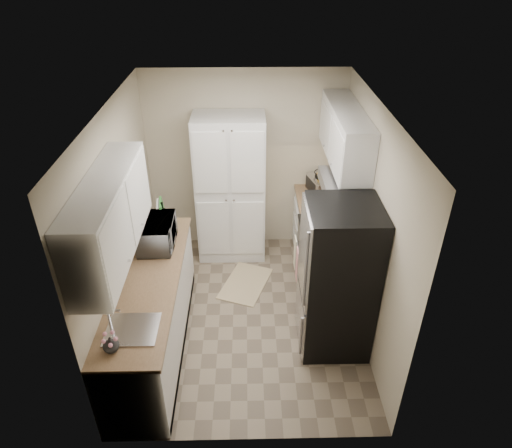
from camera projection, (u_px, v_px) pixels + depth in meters
The scene contains 16 objects.
ground at pixel (247, 315), 5.44m from camera, with size 3.20×3.20×0.00m, color #7A6B56.
room_shell at pixel (243, 195), 4.57m from camera, with size 2.64×3.24×2.52m.
pantry_cabinet at pixel (231, 189), 6.02m from camera, with size 0.90×0.55×2.00m, color silver.
base_cabinet_left at pixel (153, 313), 4.83m from camera, with size 0.60×2.30×0.88m, color silver.
countertop_left at pixel (148, 279), 4.58m from camera, with size 0.63×2.33×0.04m, color #846647.
base_cabinet_right at pixel (318, 229), 6.23m from camera, with size 0.60×0.80×0.88m, color silver.
countertop_right at pixel (321, 200), 5.99m from camera, with size 0.63×0.83×0.04m, color #846647.
electric_range at pixel (326, 262), 5.54m from camera, with size 0.71×0.78×1.13m.
refrigerator at pixel (338, 280), 4.66m from camera, with size 0.70×0.72×1.70m, color #B7B7BC.
microwave at pixel (157, 234), 4.98m from camera, with size 0.56×0.38×0.31m, color #B1B0B4.
wine_bottle at pixel (163, 217), 5.27m from camera, with size 0.08×0.08×0.32m, color black.
flower_vase at pixel (111, 344), 3.73m from camera, with size 0.13×0.13×0.14m, color silver.
cutting_board at pixel (164, 214), 5.30m from camera, with size 0.02×0.27×0.34m, color #318332.
toaster_oven at pixel (323, 186), 6.02m from camera, with size 0.33×0.42×0.24m, color #B0B0B5.
fruit_basket at pixel (323, 173), 5.95m from camera, with size 0.24×0.24×0.10m, color #E39701, non-canonical shape.
kitchen_mat at pixel (246, 283), 5.93m from camera, with size 0.50×0.80×0.01m, color #C8B184.
Camera 1 is at (0.02, -4.04, 3.80)m, focal length 32.00 mm.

